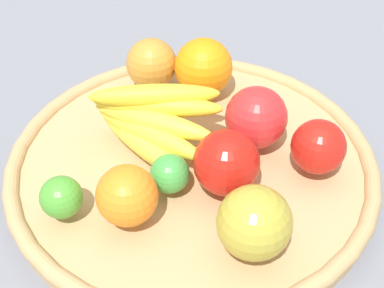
# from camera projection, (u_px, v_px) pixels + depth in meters

# --- Properties ---
(ground_plane) EXTENTS (2.40, 2.40, 0.00)m
(ground_plane) POSITION_uv_depth(u_px,v_px,m) (192.00, 177.00, 0.75)
(ground_plane) COLOR slate
(ground_plane) RESTS_ON ground
(basket) EXTENTS (0.47, 0.47, 0.04)m
(basket) POSITION_uv_depth(u_px,v_px,m) (192.00, 166.00, 0.74)
(basket) COLOR tan
(basket) RESTS_ON ground_plane
(lime_1) EXTENTS (0.05, 0.05, 0.05)m
(lime_1) POSITION_uv_depth(u_px,v_px,m) (170.00, 174.00, 0.67)
(lime_1) COLOR green
(lime_1) RESTS_ON basket
(orange_1) EXTENTS (0.08, 0.08, 0.07)m
(orange_1) POSITION_uv_depth(u_px,v_px,m) (127.00, 196.00, 0.63)
(orange_1) COLOR orange
(orange_1) RESTS_ON basket
(apple_2) EXTENTS (0.09, 0.09, 0.08)m
(apple_2) POSITION_uv_depth(u_px,v_px,m) (256.00, 117.00, 0.73)
(apple_2) COLOR red
(apple_2) RESTS_ON basket
(banana_bunch) EXTENTS (0.13, 0.17, 0.08)m
(banana_bunch) POSITION_uv_depth(u_px,v_px,m) (152.00, 120.00, 0.72)
(banana_bunch) COLOR yellow
(banana_bunch) RESTS_ON basket
(apple_4) EXTENTS (0.10, 0.10, 0.08)m
(apple_4) POSITION_uv_depth(u_px,v_px,m) (254.00, 223.00, 0.59)
(apple_4) COLOR #AFA136
(apple_4) RESTS_ON basket
(apple_0) EXTENTS (0.10, 0.10, 0.07)m
(apple_0) POSITION_uv_depth(u_px,v_px,m) (151.00, 64.00, 0.82)
(apple_0) COLOR #C18631
(apple_0) RESTS_ON basket
(apple_3) EXTENTS (0.11, 0.11, 0.08)m
(apple_3) POSITION_uv_depth(u_px,v_px,m) (226.00, 163.00, 0.66)
(apple_3) COLOR red
(apple_3) RESTS_ON basket
(lime_0) EXTENTS (0.05, 0.05, 0.05)m
(lime_0) POSITION_uv_depth(u_px,v_px,m) (61.00, 197.00, 0.64)
(lime_0) COLOR green
(lime_0) RESTS_ON basket
(apple_1) EXTENTS (0.09, 0.09, 0.07)m
(apple_1) POSITION_uv_depth(u_px,v_px,m) (318.00, 147.00, 0.69)
(apple_1) COLOR red
(apple_1) RESTS_ON basket
(orange_0) EXTENTS (0.11, 0.11, 0.08)m
(orange_0) POSITION_uv_depth(u_px,v_px,m) (203.00, 67.00, 0.81)
(orange_0) COLOR orange
(orange_0) RESTS_ON basket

